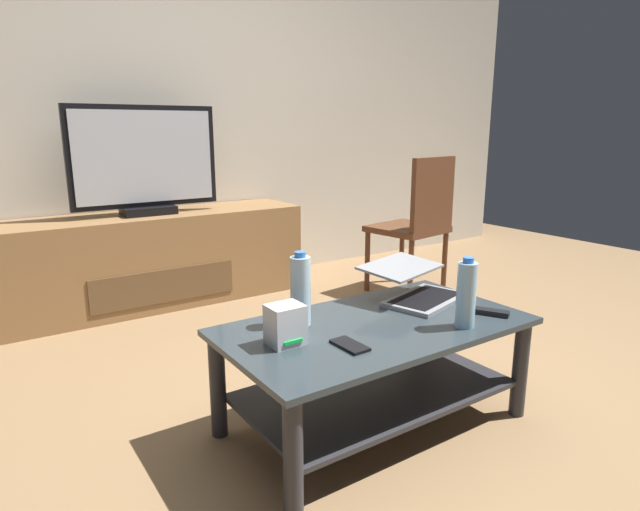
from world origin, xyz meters
The scene contains 12 objects.
ground_plane centered at (0.00, 0.00, 0.00)m, with size 7.68×7.68×0.00m, color olive.
back_wall centered at (0.00, 2.20, 1.40)m, with size 6.40×0.12×2.80m, color beige.
coffee_table centered at (-0.15, -0.08, 0.29)m, with size 1.15×0.63×0.42m.
media_cabinet centered at (-0.39, 1.88, 0.30)m, with size 1.98×0.51×0.59m.
television centered at (-0.39, 1.86, 0.92)m, with size 0.91×0.20×0.67m.
dining_chair centered at (1.17, 1.06, 0.52)m, with size 0.50×0.50×0.94m.
laptop centered at (0.18, 0.05, 0.47)m, with size 0.44×0.43×0.15m.
router_box centered at (-0.52, -0.06, 0.49)m, with size 0.12×0.10×0.14m.
water_bottle_near centered at (0.10, -0.29, 0.54)m, with size 0.07×0.07×0.26m.
water_bottle_far centered at (-0.38, 0.07, 0.55)m, with size 0.08×0.08×0.28m.
cell_phone centered at (-0.36, -0.20, 0.42)m, with size 0.07×0.14×0.01m, color black.
tv_remote centered at (0.28, -0.25, 0.43)m, with size 0.04×0.16×0.02m, color black.
Camera 1 is at (-1.37, -1.52, 1.13)m, focal length 30.02 mm.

